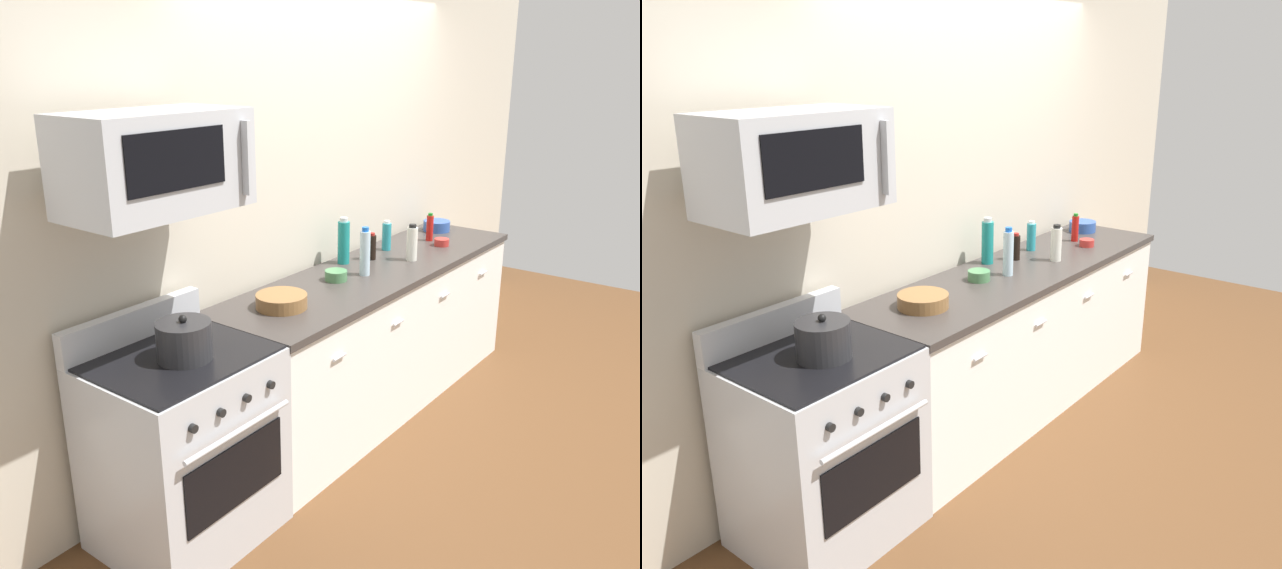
# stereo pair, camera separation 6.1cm
# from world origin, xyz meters

# --- Properties ---
(ground_plane) EXTENTS (6.70, 6.70, 0.00)m
(ground_plane) POSITION_xyz_m (0.00, 0.00, 0.00)
(ground_plane) COLOR brown
(back_wall) EXTENTS (5.58, 0.10, 2.70)m
(back_wall) POSITION_xyz_m (0.00, 0.41, 1.35)
(back_wall) COLOR beige
(back_wall) RESTS_ON ground_plane
(counter_unit) EXTENTS (2.49, 0.66, 0.92)m
(counter_unit) POSITION_xyz_m (0.00, -0.00, 0.46)
(counter_unit) COLOR white
(counter_unit) RESTS_ON ground_plane
(range_oven) EXTENTS (0.76, 0.69, 1.07)m
(range_oven) POSITION_xyz_m (-1.62, 0.00, 0.47)
(range_oven) COLOR #B7BABF
(range_oven) RESTS_ON ground_plane
(microwave) EXTENTS (0.74, 0.44, 0.40)m
(microwave) POSITION_xyz_m (-1.62, 0.05, 1.75)
(microwave) COLOR #B7BABF
(bottle_hot_sauce_red) EXTENTS (0.05, 0.05, 0.20)m
(bottle_hot_sauce_red) POSITION_xyz_m (0.74, 0.05, 1.01)
(bottle_hot_sauce_red) COLOR #B21914
(bottle_hot_sauce_red) RESTS_ON countertop_slab
(bottle_dish_soap) EXTENTS (0.06, 0.06, 0.20)m
(bottle_dish_soap) POSITION_xyz_m (0.36, 0.16, 1.01)
(bottle_dish_soap) COLOR teal
(bottle_dish_soap) RESTS_ON countertop_slab
(bottle_water_clear) EXTENTS (0.06, 0.06, 0.29)m
(bottle_water_clear) POSITION_xyz_m (-0.18, -0.02, 1.06)
(bottle_water_clear) COLOR silver
(bottle_water_clear) RESTS_ON countertop_slab
(bottle_vinegar_white) EXTENTS (0.07, 0.07, 0.23)m
(bottle_vinegar_white) POSITION_xyz_m (0.25, -0.09, 1.03)
(bottle_vinegar_white) COLOR silver
(bottle_vinegar_white) RESTS_ON countertop_slab
(bottle_soy_sauce_dark) EXTENTS (0.06, 0.06, 0.17)m
(bottle_soy_sauce_dark) POSITION_xyz_m (0.11, 0.12, 1.00)
(bottle_soy_sauce_dark) COLOR black
(bottle_soy_sauce_dark) RESTS_ON countertop_slab
(bottle_sparkling_teal) EXTENTS (0.07, 0.07, 0.29)m
(bottle_sparkling_teal) POSITION_xyz_m (-0.06, 0.22, 1.06)
(bottle_sparkling_teal) COLOR #197F7A
(bottle_sparkling_teal) RESTS_ON countertop_slab
(bowl_green_glaze) EXTENTS (0.13, 0.13, 0.06)m
(bowl_green_glaze) POSITION_xyz_m (-0.37, 0.06, 0.95)
(bowl_green_glaze) COLOR #477A4C
(bowl_green_glaze) RESTS_ON countertop_slab
(bowl_red_small) EXTENTS (0.10, 0.10, 0.05)m
(bowl_red_small) POSITION_xyz_m (0.68, -0.08, 0.95)
(bowl_red_small) COLOR #B72D28
(bowl_red_small) RESTS_ON countertop_slab
(bowl_wooden_salad) EXTENTS (0.27, 0.27, 0.07)m
(bowl_wooden_salad) POSITION_xyz_m (-0.90, 0.02, 0.96)
(bowl_wooden_salad) COLOR brown
(bowl_wooden_salad) RESTS_ON countertop_slab
(bowl_blue_mixing) EXTENTS (0.20, 0.20, 0.08)m
(bowl_blue_mixing) POSITION_xyz_m (1.03, 0.14, 0.96)
(bowl_blue_mixing) COLOR #2D519E
(bowl_blue_mixing) RESTS_ON countertop_slab
(stockpot) EXTENTS (0.24, 0.24, 0.20)m
(stockpot) POSITION_xyz_m (-1.62, -0.05, 1.01)
(stockpot) COLOR #262628
(stockpot) RESTS_ON range_oven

